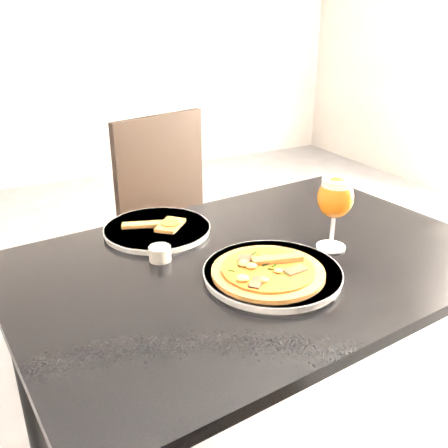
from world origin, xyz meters
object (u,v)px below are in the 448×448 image
beer_glass (335,198)px  chair_far (182,226)px  pizza (269,271)px  dining_table (255,289)px

beer_glass → chair_far: bearing=96.9°
chair_far → pizza: size_ratio=3.65×
chair_far → pizza: 0.91m
chair_far → pizza: (-0.14, -0.86, 0.25)m
pizza → beer_glass: (0.24, 0.07, 0.11)m
chair_far → pizza: chair_far is taller
beer_glass → pizza: bearing=-163.6°
dining_table → beer_glass: (0.20, -0.04, 0.23)m
dining_table → beer_glass: 0.31m
dining_table → chair_far: bearing=76.1°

